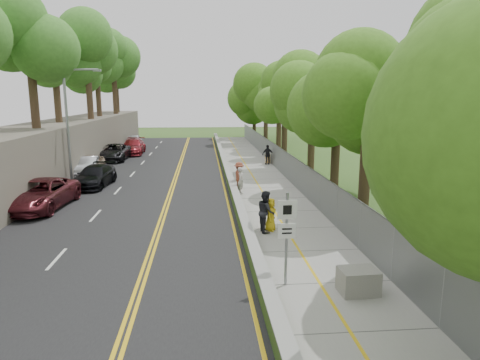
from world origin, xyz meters
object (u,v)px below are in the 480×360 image
painter_0 (271,214)px  signpost (287,229)px  person_far (268,155)px  concrete_block (358,281)px  car_2 (40,194)px  construction_barrel (268,159)px  streetlight (70,118)px

painter_0 → signpost: bearing=-161.9°
person_far → concrete_block: bearing=79.9°
car_2 → construction_barrel: bearing=50.1°
streetlight → painter_0: (11.91, -11.26, -3.83)m
signpost → concrete_block: signpost is taller
construction_barrel → streetlight: bearing=-149.9°
streetlight → car_2: bearing=-90.5°
painter_0 → construction_barrel: bearing=13.9°
car_2 → concrete_block: bearing=-34.9°
streetlight → person_far: streetlight is taller
signpost → car_2: signpost is taller
signpost → car_2: bearing=137.2°
streetlight → concrete_block: size_ratio=6.82×
car_2 → painter_0: car_2 is taller
construction_barrel → car_2: bearing=-134.9°
concrete_block → person_far: size_ratio=0.66×
car_2 → painter_0: size_ratio=3.81×
painter_0 → streetlight: bearing=68.7°
streetlight → construction_barrel: 17.56m
car_2 → person_far: 20.43m
concrete_block → person_far: bearing=87.8°
streetlight → construction_barrel: bearing=30.1°
streetlight → concrete_block: 22.82m
painter_0 → person_far: size_ratio=0.85×
construction_barrel → concrete_block: bearing=-92.4°
signpost → streetlight: bearing=124.1°
signpost → concrete_block: (2.15, -0.77, -1.52)m
person_far → streetlight: bearing=20.4°
signpost → concrete_block: 2.74m
construction_barrel → concrete_block: size_ratio=0.73×
streetlight → signpost: 20.72m
streetlight → person_far: 17.04m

